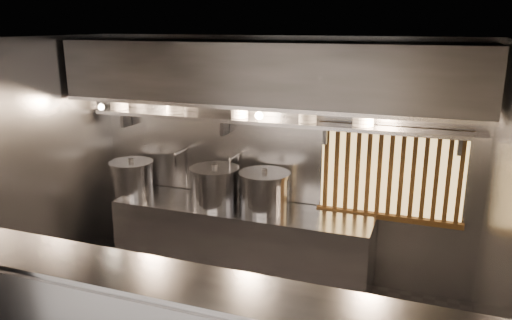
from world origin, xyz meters
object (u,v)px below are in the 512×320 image
Objects in this scene: stock_pot_left at (132,177)px; stock_pot_mid at (215,186)px; pendant_bulb at (259,116)px; heat_lamp at (100,102)px; stock_pot_right at (264,191)px.

stock_pot_mid reaches higher than stock_pot_left.
pendant_bulb is 0.29× the size of stock_pot_left.
stock_pot_right is (1.87, 0.33, -0.95)m from heat_lamp.
heat_lamp is at bearing -167.67° from stock_pot_mid.
heat_lamp reaches higher than pendant_bulb.
stock_pot_right is at bearing 4.35° from stock_pot_mid.
heat_lamp is 2.12m from stock_pot_right.
stock_pot_mid is at bearing -0.95° from stock_pot_left.
heat_lamp reaches higher than stock_pot_right.
stock_pot_right is at bearing 0.86° from stock_pot_left.
heat_lamp is at bearing -116.98° from stock_pot_left.
stock_pot_right is (0.07, -0.02, -0.84)m from pendant_bulb.
stock_pot_left is 1.03× the size of stock_pot_mid.
pendant_bulb is at bearing 7.65° from stock_pot_mid.
stock_pot_right is at bearing 9.86° from heat_lamp.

